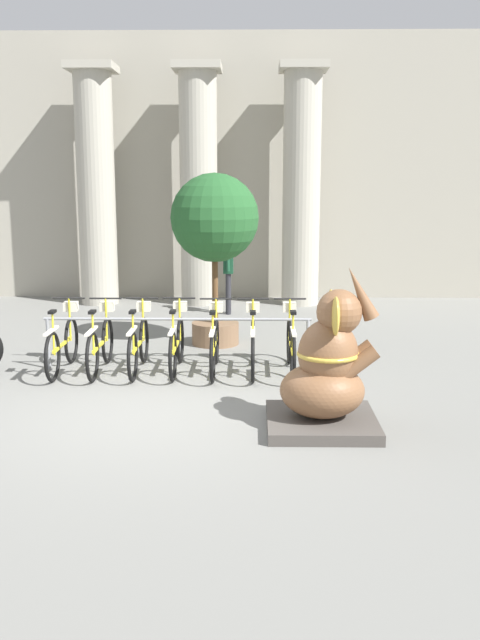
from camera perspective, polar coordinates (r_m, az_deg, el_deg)
The scene contains 16 objects.
ground_plane at distance 8.71m, azimuth -6.92°, elevation -7.26°, with size 60.00×60.00×0.00m, color slate.
building_facade at distance 16.82m, azimuth -3.09°, elevation 12.03°, with size 20.00×0.20×6.00m.
column_left at distance 16.15m, azimuth -11.44°, elevation 10.53°, with size 1.02×1.02×5.16m.
column_middle at distance 15.83m, azimuth -3.33°, elevation 10.72°, with size 1.02×1.02×5.16m.
column_right at distance 15.82m, azimuth 4.95°, elevation 10.70°, with size 1.02×1.02×5.16m.
bike_rack at distance 10.41m, azimuth -5.04°, elevation -0.69°, with size 3.90×0.05×0.77m.
bicycle_0 at distance 10.62m, azimuth -13.99°, elevation -1.82°, with size 0.48×1.74×1.01m.
bicycle_1 at distance 10.50m, azimuth -11.08°, elevation -1.85°, with size 0.48×1.74×1.01m.
bicycle_2 at distance 10.41m, azimuth -8.10°, elevation -1.86°, with size 0.48×1.74×1.01m.
bicycle_3 at distance 10.36m, azimuth -5.07°, elevation -1.86°, with size 0.48×1.74×1.01m.
bicycle_4 at distance 10.27m, azimuth -2.04°, elevation -1.94°, with size 0.48×1.74×1.01m.
bicycle_5 at distance 10.26m, azimuth 1.03°, elevation -1.94°, with size 0.48×1.74×1.01m.
bicycle_6 at distance 10.29m, azimuth 4.10°, elevation -1.93°, with size 0.48×1.74×1.01m.
elephant_statue at distance 7.98m, azimuth 6.97°, elevation -4.27°, with size 1.22×1.22×1.85m.
person_pedestrian at distance 14.68m, azimuth -0.94°, elevation 4.55°, with size 0.23×0.47×1.74m.
potted_tree at distance 11.82m, azimuth -2.04°, elevation 7.51°, with size 1.46×1.46×2.86m.
Camera 1 is at (1.19, -8.18, 2.74)m, focal length 40.00 mm.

